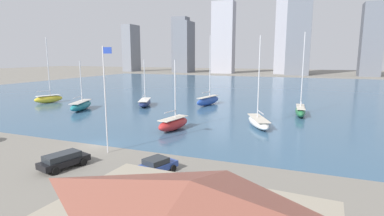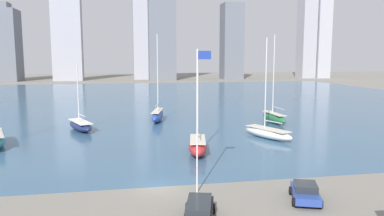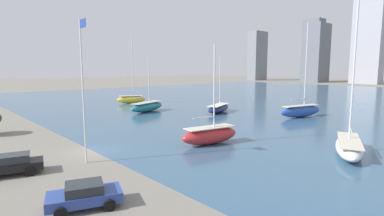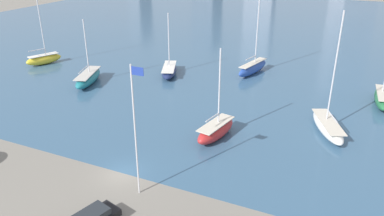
% 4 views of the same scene
% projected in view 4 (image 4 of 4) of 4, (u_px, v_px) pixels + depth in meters
% --- Properties ---
extents(ground_plane, '(500.00, 500.00, 0.00)m').
position_uv_depth(ground_plane, '(123.00, 173.00, 37.34)').
color(ground_plane, gray).
extents(harbor_water, '(180.00, 140.00, 0.00)m').
position_uv_depth(harbor_water, '(278.00, 32.00, 95.56)').
color(harbor_water, '#385B7A').
rests_on(harbor_water, ground_plane).
extents(flag_pole, '(1.24, 0.14, 12.33)m').
position_uv_depth(flag_pole, '(135.00, 128.00, 31.75)').
color(flag_pole, silver).
rests_on(flag_pole, ground_plane).
extents(sailboat_navy, '(5.56, 8.86, 10.46)m').
position_uv_depth(sailboat_navy, '(169.00, 70.00, 64.73)').
color(sailboat_navy, '#19234C').
rests_on(sailboat_navy, harbor_water).
extents(sailboat_green, '(2.30, 8.43, 15.63)m').
position_uv_depth(sailboat_green, '(382.00, 97.00, 52.83)').
color(sailboat_green, '#236B3D').
rests_on(sailboat_green, harbor_water).
extents(sailboat_white, '(5.75, 9.16, 14.41)m').
position_uv_depth(sailboat_white, '(328.00, 126.00, 45.13)').
color(sailboat_white, white).
rests_on(sailboat_white, harbor_water).
extents(sailboat_yellow, '(4.30, 6.83, 15.60)m').
position_uv_depth(sailboat_yellow, '(44.00, 59.00, 70.19)').
color(sailboat_yellow, yellow).
rests_on(sailboat_yellow, harbor_water).
extents(sailboat_teal, '(5.30, 9.38, 10.30)m').
position_uv_depth(sailboat_teal, '(88.00, 78.00, 60.61)').
color(sailboat_teal, '#1E757F').
rests_on(sailboat_teal, harbor_water).
extents(sailboat_blue, '(3.72, 9.36, 15.85)m').
position_uv_depth(sailboat_blue, '(253.00, 67.00, 65.13)').
color(sailboat_blue, '#284CA8').
rests_on(sailboat_blue, harbor_water).
extents(sailboat_red, '(3.45, 7.24, 10.69)m').
position_uv_depth(sailboat_red, '(216.00, 130.00, 43.69)').
color(sailboat_red, '#B72828').
rests_on(sailboat_red, harbor_water).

